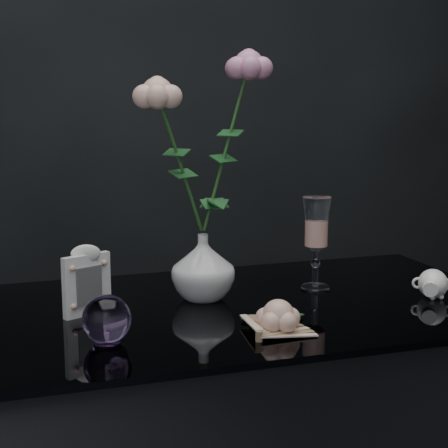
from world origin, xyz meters
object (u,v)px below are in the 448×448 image
object	(u,v)px
vase	(203,267)
loose_rose	(278,316)
picture_frame	(87,280)
pearl_jar	(433,282)
paperweight	(107,319)
wine_glass	(316,243)

from	to	relation	value
vase	loose_rose	xyz separation A→B (m)	(0.06, -0.23, -0.04)
picture_frame	pearl_jar	bearing A→B (deg)	-32.34
picture_frame	paperweight	distance (m)	0.16
wine_glass	picture_frame	bearing A→B (deg)	-175.65
wine_glass	picture_frame	size ratio (longest dim) A/B	1.47
wine_glass	loose_rose	bearing A→B (deg)	-127.49
picture_frame	loose_rose	xyz separation A→B (m)	(0.29, -0.19, -0.04)
loose_rose	vase	bearing A→B (deg)	105.04
wine_glass	loose_rose	size ratio (longest dim) A/B	1.15
wine_glass	paperweight	bearing A→B (deg)	-156.94
picture_frame	vase	bearing A→B (deg)	-16.52
picture_frame	loose_rose	distance (m)	0.35
vase	paperweight	distance (m)	0.29
picture_frame	paperweight	world-z (taller)	picture_frame
loose_rose	pearl_jar	world-z (taller)	pearl_jar
picture_frame	paperweight	size ratio (longest dim) A/B	1.65
vase	loose_rose	bearing A→B (deg)	-73.98
loose_rose	picture_frame	bearing A→B (deg)	145.33
vase	pearl_jar	bearing A→B (deg)	-15.87
wine_glass	pearl_jar	bearing A→B (deg)	-33.42
pearl_jar	paperweight	bearing A→B (deg)	-147.28
picture_frame	paperweight	xyz separation A→B (m)	(0.01, -0.16, -0.03)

